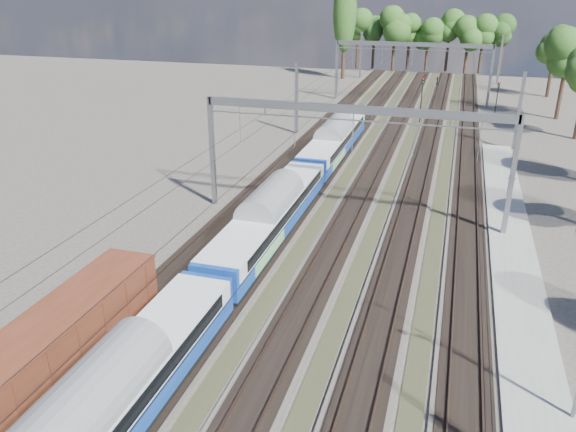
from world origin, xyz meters
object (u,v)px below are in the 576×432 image
(freight_boxcar, at_px, (56,346))
(emu_train, at_px, (269,212))
(signal_near, at_px, (422,94))
(worker, at_px, (437,82))
(signal_far, at_px, (497,97))

(freight_boxcar, bearing_deg, emu_train, 75.12)
(freight_boxcar, relative_size, signal_near, 2.33)
(freight_boxcar, bearing_deg, signal_near, 78.68)
(freight_boxcar, xyz_separation_m, worker, (12.44, 87.57, -1.30))
(signal_near, bearing_deg, emu_train, -108.60)
(freight_boxcar, height_order, signal_far, signal_far)
(emu_train, distance_m, freight_boxcar, 17.54)
(signal_far, bearing_deg, freight_boxcar, -103.07)
(emu_train, bearing_deg, signal_far, 69.80)
(emu_train, xyz_separation_m, worker, (7.94, 70.62, -1.70))
(freight_boxcar, distance_m, signal_far, 65.92)
(worker, xyz_separation_m, signal_near, (-0.75, -29.15, 2.86))
(worker, height_order, signal_near, signal_near)
(freight_boxcar, distance_m, signal_near, 59.60)
(worker, distance_m, signal_near, 29.30)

